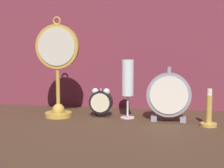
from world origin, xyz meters
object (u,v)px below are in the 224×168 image
object	(u,v)px
brass_candlestick	(209,115)
champagne_flute	(128,82)
mantel_clock_silver	(169,95)
alarm_clock_twin_bell	(101,101)
pocket_watch_on_stand	(58,68)

from	to	relation	value
brass_candlestick	champagne_flute	bearing A→B (deg)	164.04
mantel_clock_silver	alarm_clock_twin_bell	bearing A→B (deg)	171.87
champagne_flute	brass_candlestick	world-z (taller)	champagne_flute
brass_candlestick	alarm_clock_twin_bell	bearing A→B (deg)	167.63
alarm_clock_twin_bell	champagne_flute	world-z (taller)	champagne_flute
alarm_clock_twin_bell	mantel_clock_silver	size ratio (longest dim) A/B	0.56
alarm_clock_twin_bell	brass_candlestick	distance (m)	0.38
pocket_watch_on_stand	alarm_clock_twin_bell	bearing A→B (deg)	9.70
pocket_watch_on_stand	mantel_clock_silver	world-z (taller)	pocket_watch_on_stand
champagne_flute	brass_candlestick	distance (m)	0.30
pocket_watch_on_stand	brass_candlestick	distance (m)	0.55
alarm_clock_twin_bell	brass_candlestick	bearing A→B (deg)	-12.37
pocket_watch_on_stand	champagne_flute	xyz separation A→B (m)	(0.25, 0.02, -0.05)
mantel_clock_silver	champagne_flute	bearing A→B (deg)	167.81
pocket_watch_on_stand	alarm_clock_twin_bell	distance (m)	0.20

